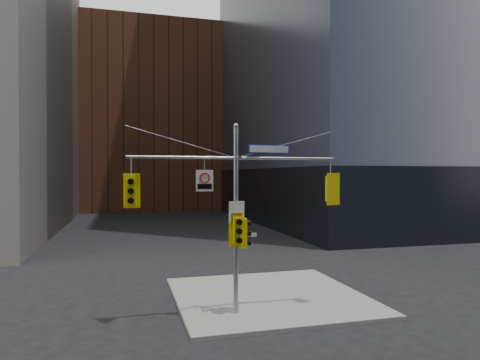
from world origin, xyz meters
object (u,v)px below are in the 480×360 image
signal_assembly (236,200)px  traffic_light_pole_side (244,233)px  traffic_light_west_arm (131,191)px  street_sign_blade (269,149)px  traffic_light_east_arm (331,189)px  regulatory_sign_arm (205,180)px  traffic_light_pole_front (238,231)px

signal_assembly → traffic_light_pole_side: (0.33, 0.00, -1.25)m
traffic_light_west_arm → street_sign_blade: street_sign_blade is taller
traffic_light_west_arm → traffic_light_east_arm: traffic_light_east_arm is taller
traffic_light_east_arm → street_sign_blade: bearing=-11.2°
traffic_light_pole_side → street_sign_blade: street_sign_blade is taller
street_sign_blade → traffic_light_west_arm: bearing=172.0°
street_sign_blade → regulatory_sign_arm: size_ratio=2.19×
signal_assembly → traffic_light_pole_front: bearing=-90.0°
traffic_light_west_arm → regulatory_sign_arm: bearing=5.7°
traffic_light_east_arm → traffic_light_pole_front: bearing=-7.2°
traffic_light_pole_side → regulatory_sign_arm: (-1.52, -0.02, 2.01)m
street_sign_blade → regulatory_sign_arm: street_sign_blade is taller
traffic_light_pole_front → street_sign_blade: street_sign_blade is taller
traffic_light_east_arm → traffic_light_pole_side: traffic_light_east_arm is taller
signal_assembly → traffic_light_pole_front: signal_assembly is taller
signal_assembly → street_sign_blade: (1.32, 0.00, 1.93)m
signal_assembly → traffic_light_west_arm: 3.83m
traffic_light_east_arm → regulatory_sign_arm: (-5.11, -0.02, 0.38)m
traffic_light_pole_front → traffic_light_east_arm: bearing=3.1°
signal_assembly → street_sign_blade: signal_assembly is taller
traffic_light_east_arm → regulatory_sign_arm: size_ratio=1.61×
traffic_light_east_arm → regulatory_sign_arm: bearing=-10.9°
regulatory_sign_arm → signal_assembly: bearing=6.9°
traffic_light_west_arm → regulatory_sign_arm: (2.61, -0.03, 0.38)m
traffic_light_east_arm → traffic_light_west_arm: bearing=-11.2°
traffic_light_pole_front → regulatory_sign_arm: regulatory_sign_arm is taller
traffic_light_pole_side → street_sign_blade: (0.99, -0.00, 3.19)m
signal_assembly → traffic_light_pole_front: size_ratio=6.46×
signal_assembly → street_sign_blade: 2.34m
traffic_light_west_arm → street_sign_blade: (5.13, -0.01, 1.55)m
traffic_light_pole_side → traffic_light_pole_front: traffic_light_pole_front is taller
traffic_light_pole_front → signal_assembly: bearing=89.1°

